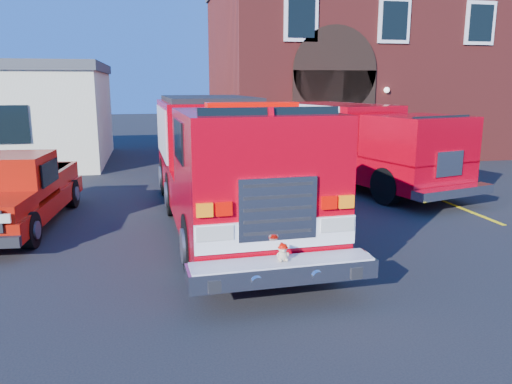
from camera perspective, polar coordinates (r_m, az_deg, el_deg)
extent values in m
plane|color=black|center=(11.62, -1.24, -5.04)|extent=(100.00, 100.00, 0.00)
cube|color=yellow|center=(15.07, 23.05, -1.98)|extent=(0.12, 3.00, 0.01)
cube|color=yellow|center=(17.53, 17.48, 0.33)|extent=(0.12, 3.00, 0.01)
cube|color=yellow|center=(20.15, 13.32, 2.06)|extent=(0.12, 3.00, 0.01)
cube|color=maroon|center=(27.26, 12.22, 13.14)|extent=(15.00, 10.00, 8.00)
cube|color=black|center=(21.32, 8.85, 8.20)|extent=(3.60, 0.12, 4.00)
cylinder|color=black|center=(21.28, 9.03, 13.58)|extent=(3.60, 0.12, 3.60)
cube|color=black|center=(20.91, 5.19, 19.20)|extent=(1.40, 0.10, 1.80)
cube|color=black|center=(22.41, 15.54, 18.36)|extent=(1.40, 0.10, 1.80)
cube|color=black|center=(24.47, 24.27, 17.20)|extent=(1.40, 0.10, 1.80)
cube|color=black|center=(20.52, -26.14, 6.95)|extent=(1.20, 0.10, 1.40)
cylinder|color=black|center=(9.20, -7.09, -6.03)|extent=(0.41, 1.18, 1.17)
cylinder|color=black|center=(9.73, 6.71, -4.99)|extent=(0.41, 1.18, 1.17)
cube|color=#B80010|center=(12.53, -3.72, 0.47)|extent=(2.95, 9.62, 0.95)
cube|color=#B80010|center=(14.73, -5.49, 7.00)|extent=(2.80, 4.74, 1.70)
cube|color=#B80010|center=(9.35, -0.46, 4.37)|extent=(2.76, 3.47, 1.59)
cube|color=black|center=(8.02, 1.75, 6.11)|extent=(2.33, 0.16, 1.00)
cube|color=#CF0802|center=(9.27, -0.47, 9.76)|extent=(1.71, 0.41, 0.15)
cube|color=white|center=(7.95, 2.45, -4.89)|extent=(2.65, 0.15, 0.47)
cube|color=silver|center=(7.83, 2.50, -1.94)|extent=(1.27, 0.10, 1.00)
cube|color=silver|center=(7.85, 3.03, -8.98)|extent=(2.98, 0.68, 0.30)
cube|color=#B7B7BF|center=(14.60, -10.71, 6.80)|extent=(0.16, 3.81, 1.38)
cube|color=#B7B7BF|center=(14.99, -0.40, 7.15)|extent=(0.16, 3.81, 1.38)
sphere|color=tan|center=(7.76, 3.05, -7.33)|extent=(0.17, 0.17, 0.17)
sphere|color=tan|center=(7.72, 3.07, -6.50)|extent=(0.14, 0.14, 0.13)
sphere|color=tan|center=(7.70, 2.68, -6.15)|extent=(0.05, 0.05, 0.05)
sphere|color=tan|center=(7.73, 3.41, -6.09)|extent=(0.05, 0.05, 0.05)
ellipsoid|color=#E20C00|center=(7.71, 3.06, -6.19)|extent=(0.14, 0.14, 0.08)
cylinder|color=#E20C00|center=(7.71, 3.09, -6.35)|extent=(0.16, 0.16, 0.01)
cylinder|color=black|center=(11.73, -24.45, -4.00)|extent=(0.35, 0.81, 0.79)
cube|color=#A21206|center=(13.65, -25.70, -1.30)|extent=(2.48, 5.60, 0.44)
cube|color=#A21206|center=(13.23, -26.42, 1.74)|extent=(1.98, 1.94, 0.99)
cube|color=#A21206|center=(15.04, -23.93, 1.57)|extent=(2.01, 2.24, 0.54)
cylinder|color=black|center=(14.98, 14.73, 0.66)|extent=(0.62, 1.15, 1.10)
cylinder|color=black|center=(16.51, 20.44, 1.34)|extent=(0.62, 1.15, 1.10)
cube|color=#B80010|center=(17.73, 11.46, 3.56)|extent=(4.47, 8.36, 0.90)
cube|color=#B80010|center=(18.78, 8.76, 7.66)|extent=(3.70, 5.46, 1.50)
cube|color=#B80010|center=(15.53, 18.05, 5.90)|extent=(3.03, 2.96, 1.30)
cube|color=#B7B7BF|center=(18.09, 5.48, 7.26)|extent=(1.12, 4.06, 1.70)
cube|color=#B7B7BF|center=(19.55, 11.77, 7.43)|extent=(1.12, 4.06, 1.70)
cube|color=silver|center=(14.76, 21.65, 0.02)|extent=(2.72, 1.13, 0.25)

